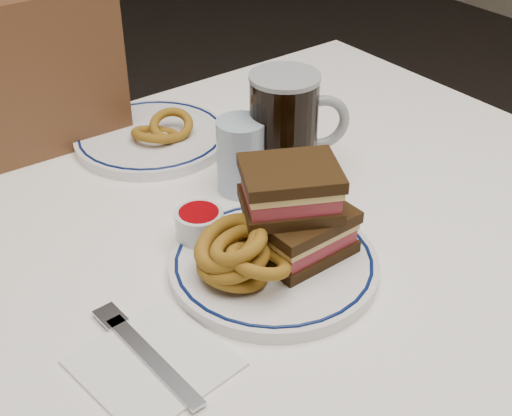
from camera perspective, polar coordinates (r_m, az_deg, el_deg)
dining_table at (r=1.00m, az=-3.92°, el=-7.58°), size 1.27×0.87×0.75m
main_plate at (r=0.87m, az=1.42°, el=-4.51°), size 0.26×0.26×0.02m
reuben_sandwich at (r=0.85m, az=3.26°, el=-0.22°), size 0.14×0.13×0.12m
onion_rings_main at (r=0.82m, az=-1.52°, el=-3.85°), size 0.10×0.12×0.09m
ketchup_ramekin at (r=0.90m, az=-4.56°, el=-1.14°), size 0.06×0.06×0.04m
beer_mug at (r=1.02m, az=2.42°, el=6.43°), size 0.14×0.10×0.17m
water_glass at (r=1.01m, az=-1.21°, el=4.18°), size 0.07×0.07×0.11m
far_plate at (r=1.16m, az=-8.37°, el=5.64°), size 0.25×0.25×0.02m
onion_rings_far at (r=1.14m, az=-7.48°, el=6.20°), size 0.11×0.08×0.06m
napkin_fork at (r=0.77m, az=-8.35°, el=-11.98°), size 0.16×0.19×0.01m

